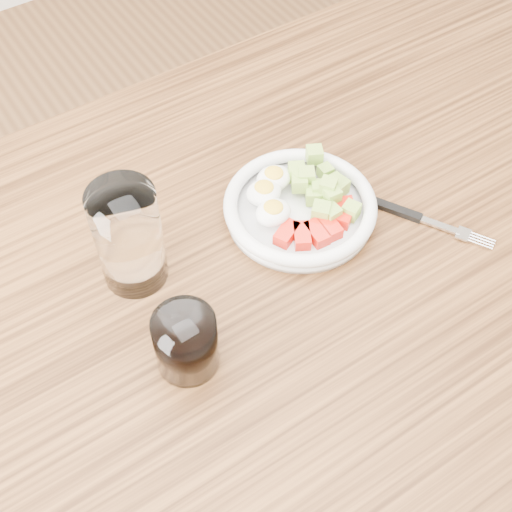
% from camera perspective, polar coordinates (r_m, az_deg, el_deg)
% --- Properties ---
extents(ground, '(4.00, 4.00, 0.00)m').
position_cam_1_polar(ground, '(1.66, 0.50, -17.08)').
color(ground, brown).
rests_on(ground, ground).
extents(dining_table, '(1.50, 0.90, 0.77)m').
position_cam_1_polar(dining_table, '(1.06, 0.75, -4.42)').
color(dining_table, brown).
rests_on(dining_table, ground).
extents(bowl, '(0.22, 0.22, 0.05)m').
position_cam_1_polar(bowl, '(1.02, 3.48, 4.08)').
color(bowl, white).
rests_on(bowl, dining_table).
extents(fork, '(0.12, 0.18, 0.01)m').
position_cam_1_polar(fork, '(1.05, 12.02, 3.32)').
color(fork, black).
rests_on(fork, dining_table).
extents(water_glass, '(0.09, 0.09, 0.16)m').
position_cam_1_polar(water_glass, '(0.92, -10.15, 1.50)').
color(water_glass, white).
rests_on(water_glass, dining_table).
extents(coffee_glass, '(0.08, 0.08, 0.09)m').
position_cam_1_polar(coffee_glass, '(0.86, -5.62, -6.91)').
color(coffee_glass, white).
rests_on(coffee_glass, dining_table).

